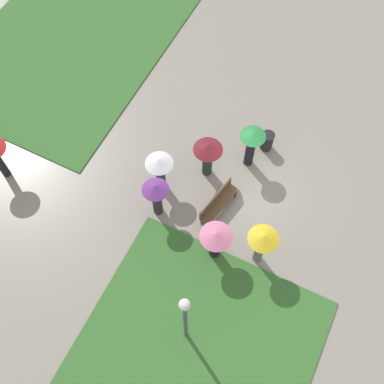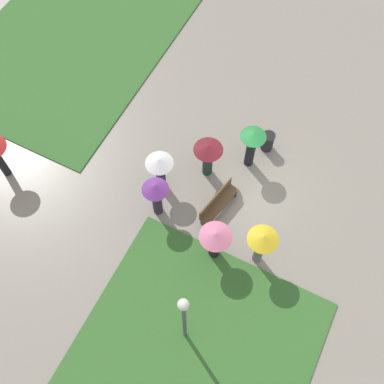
{
  "view_description": "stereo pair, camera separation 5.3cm",
  "coord_description": "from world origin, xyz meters",
  "px_view_note": "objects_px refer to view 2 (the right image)",
  "views": [
    {
      "loc": [
        -8.63,
        -1.76,
        15.72
      ],
      "look_at": [
        -1.71,
        1.65,
        1.13
      ],
      "focal_mm": 45.0,
      "sensor_mm": 36.0,
      "label": 1
    },
    {
      "loc": [
        -8.6,
        -1.81,
        15.72
      ],
      "look_at": [
        -1.71,
        1.65,
        1.13
      ],
      "focal_mm": 45.0,
      "sensor_mm": 36.0,
      "label": 2
    }
  ],
  "objects_px": {
    "crowd_person_green": "(252,143)",
    "crowd_person_yellow": "(262,243)",
    "lamp_post": "(184,316)",
    "trash_bin": "(268,142)",
    "crowd_person_white": "(160,167)",
    "crowd_person_purple": "(156,194)",
    "crowd_person_maroon": "(208,153)",
    "park_bench": "(218,203)",
    "crowd_person_pink": "(215,239)"
  },
  "relations": [
    {
      "from": "trash_bin",
      "to": "crowd_person_pink",
      "type": "relative_size",
      "value": 0.46
    },
    {
      "from": "park_bench",
      "to": "crowd_person_pink",
      "type": "height_order",
      "value": "crowd_person_pink"
    },
    {
      "from": "crowd_person_yellow",
      "to": "crowd_person_white",
      "type": "xyz_separation_m",
      "value": [
        1.07,
        4.28,
        -0.11
      ]
    },
    {
      "from": "trash_bin",
      "to": "crowd_person_green",
      "type": "relative_size",
      "value": 0.42
    },
    {
      "from": "crowd_person_green",
      "to": "crowd_person_white",
      "type": "xyz_separation_m",
      "value": [
        -2.35,
        2.48,
        -0.03
      ]
    },
    {
      "from": "lamp_post",
      "to": "park_bench",
      "type": "bearing_deg",
      "value": 12.46
    },
    {
      "from": "crowd_person_maroon",
      "to": "crowd_person_white",
      "type": "height_order",
      "value": "crowd_person_white"
    },
    {
      "from": "crowd_person_purple",
      "to": "crowd_person_maroon",
      "type": "xyz_separation_m",
      "value": [
        2.26,
        -0.87,
        -0.0
      ]
    },
    {
      "from": "trash_bin",
      "to": "crowd_person_pink",
      "type": "distance_m",
      "value": 4.94
    },
    {
      "from": "crowd_person_yellow",
      "to": "lamp_post",
      "type": "bearing_deg",
      "value": 17.18
    },
    {
      "from": "trash_bin",
      "to": "crowd_person_pink",
      "type": "bearing_deg",
      "value": -179.39
    },
    {
      "from": "crowd_person_pink",
      "to": "crowd_person_white",
      "type": "relative_size",
      "value": 0.97
    },
    {
      "from": "crowd_person_green",
      "to": "crowd_person_pink",
      "type": "height_order",
      "value": "crowd_person_green"
    },
    {
      "from": "crowd_person_purple",
      "to": "crowd_person_yellow",
      "type": "bearing_deg",
      "value": -93.04
    },
    {
      "from": "park_bench",
      "to": "crowd_person_purple",
      "type": "bearing_deg",
      "value": 130.67
    },
    {
      "from": "crowd_person_white",
      "to": "crowd_person_purple",
      "type": "bearing_deg",
      "value": 154.04
    },
    {
      "from": "lamp_post",
      "to": "crowd_person_green",
      "type": "distance_m",
      "value": 6.96
    },
    {
      "from": "crowd_person_pink",
      "to": "crowd_person_yellow",
      "type": "height_order",
      "value": "crowd_person_yellow"
    },
    {
      "from": "park_bench",
      "to": "crowd_person_pink",
      "type": "relative_size",
      "value": 1.04
    },
    {
      "from": "park_bench",
      "to": "crowd_person_maroon",
      "type": "xyz_separation_m",
      "value": [
        1.23,
        1.0,
        0.84
      ]
    },
    {
      "from": "crowd_person_green",
      "to": "crowd_person_white",
      "type": "bearing_deg",
      "value": -83.39
    },
    {
      "from": "park_bench",
      "to": "crowd_person_yellow",
      "type": "height_order",
      "value": "crowd_person_yellow"
    },
    {
      "from": "park_bench",
      "to": "crowd_person_white",
      "type": "bearing_deg",
      "value": 103.28
    },
    {
      "from": "crowd_person_purple",
      "to": "crowd_person_maroon",
      "type": "relative_size",
      "value": 1.05
    },
    {
      "from": "crowd_person_purple",
      "to": "crowd_person_maroon",
      "type": "distance_m",
      "value": 2.42
    },
    {
      "from": "park_bench",
      "to": "crowd_person_pink",
      "type": "distance_m",
      "value": 1.93
    },
    {
      "from": "crowd_person_green",
      "to": "trash_bin",
      "type": "bearing_deg",
      "value": 122.4
    },
    {
      "from": "park_bench",
      "to": "crowd_person_pink",
      "type": "xyz_separation_m",
      "value": [
        -1.62,
        -0.64,
        0.83
      ]
    },
    {
      "from": "crowd_person_purple",
      "to": "trash_bin",
      "type": "bearing_deg",
      "value": -31.6
    },
    {
      "from": "crowd_person_pink",
      "to": "crowd_person_yellow",
      "type": "relative_size",
      "value": 0.91
    },
    {
      "from": "crowd_person_yellow",
      "to": "crowd_person_maroon",
      "type": "height_order",
      "value": "crowd_person_yellow"
    },
    {
      "from": "lamp_post",
      "to": "crowd_person_maroon",
      "type": "distance_m",
      "value": 6.2
    },
    {
      "from": "lamp_post",
      "to": "crowd_person_yellow",
      "type": "xyz_separation_m",
      "value": [
        3.4,
        -1.03,
        -1.09
      ]
    },
    {
      "from": "crowd_person_green",
      "to": "crowd_person_purple",
      "type": "bearing_deg",
      "value": -69.17
    },
    {
      "from": "park_bench",
      "to": "crowd_person_purple",
      "type": "distance_m",
      "value": 2.29
    },
    {
      "from": "crowd_person_green",
      "to": "crowd_person_yellow",
      "type": "xyz_separation_m",
      "value": [
        -3.42,
        -1.8,
        0.08
      ]
    },
    {
      "from": "crowd_person_purple",
      "to": "crowd_person_green",
      "type": "relative_size",
      "value": 0.95
    },
    {
      "from": "park_bench",
      "to": "lamp_post",
      "type": "height_order",
      "value": "lamp_post"
    },
    {
      "from": "trash_bin",
      "to": "crowd_person_white",
      "type": "distance_m",
      "value": 4.43
    },
    {
      "from": "park_bench",
      "to": "trash_bin",
      "type": "relative_size",
      "value": 2.25
    },
    {
      "from": "crowd_person_maroon",
      "to": "crowd_person_white",
      "type": "distance_m",
      "value": 1.79
    },
    {
      "from": "crowd_person_purple",
      "to": "crowd_person_maroon",
      "type": "height_order",
      "value": "crowd_person_purple"
    },
    {
      "from": "lamp_post",
      "to": "trash_bin",
      "type": "bearing_deg",
      "value": 3.06
    },
    {
      "from": "crowd_person_purple",
      "to": "crowd_person_pink",
      "type": "relative_size",
      "value": 1.05
    },
    {
      "from": "crowd_person_yellow",
      "to": "park_bench",
      "type": "bearing_deg",
      "value": -84.92
    },
    {
      "from": "lamp_post",
      "to": "crowd_person_purple",
      "type": "bearing_deg",
      "value": 39.41
    },
    {
      "from": "crowd_person_green",
      "to": "crowd_person_maroon",
      "type": "distance_m",
      "value": 1.63
    },
    {
      "from": "crowd_person_green",
      "to": "crowd_person_white",
      "type": "height_order",
      "value": "crowd_person_green"
    },
    {
      "from": "crowd_person_yellow",
      "to": "trash_bin",
      "type": "bearing_deg",
      "value": -127.64
    },
    {
      "from": "park_bench",
      "to": "trash_bin",
      "type": "bearing_deg",
      "value": 1.63
    }
  ]
}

